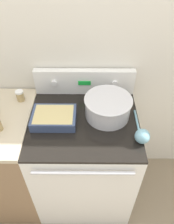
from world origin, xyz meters
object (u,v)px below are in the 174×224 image
spice_jar_white_cap (20,96)px  casserole_dish (54,117)px  ladle (142,135)px  mixing_bowl (108,106)px

spice_jar_white_cap → casserole_dish: bearing=-37.1°
ladle → spice_jar_white_cap: bearing=156.2°
mixing_bowl → ladle: (0.19, -0.21, -0.04)m
mixing_bowl → ladle: bearing=-48.3°
casserole_dish → ladle: (0.54, -0.16, 0.01)m
casserole_dish → spice_jar_white_cap: (-0.26, 0.20, 0.02)m
casserole_dish → mixing_bowl: bearing=9.6°
mixing_bowl → casserole_dish: size_ratio=1.10×
mixing_bowl → spice_jar_white_cap: (-0.61, 0.14, -0.03)m
spice_jar_white_cap → mixing_bowl: bearing=-12.8°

